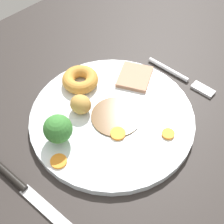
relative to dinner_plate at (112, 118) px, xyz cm
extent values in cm
cube|color=#2B2623|center=(2.17, 1.77, -2.50)|extent=(120.00, 84.00, 3.60)
cylinder|color=white|center=(0.00, 0.00, 0.00)|extent=(29.42, 29.42, 1.40)
cylinder|color=#563819|center=(-0.31, 0.73, 0.85)|extent=(8.91, 8.91, 0.30)
cube|color=tan|center=(-9.70, -3.54, 1.10)|extent=(8.85, 8.51, 0.80)
torus|color=#C68938|center=(-1.15, -9.81, 1.88)|extent=(6.91, 6.91, 2.36)
ellipsoid|color=#BC8C42|center=(3.15, -4.68, 2.44)|extent=(4.33, 4.59, 3.49)
cylinder|color=orange|center=(-3.88, 9.63, 0.94)|extent=(2.24, 2.24, 0.48)
cylinder|color=orange|center=(2.46, 3.62, 0.93)|extent=(2.63, 2.63, 0.47)
cylinder|color=orange|center=(12.69, 0.76, 0.91)|extent=(2.68, 2.68, 0.42)
cylinder|color=#8CB766|center=(9.79, -2.48, 1.37)|extent=(1.62, 1.62, 1.33)
sphere|color=#387A33|center=(9.79, -2.48, 3.71)|extent=(4.80, 4.80, 4.80)
cylinder|color=silver|center=(-17.20, -1.01, -0.25)|extent=(1.60, 9.54, 0.90)
cube|color=silver|center=(-17.82, 7.22, -0.40)|extent=(2.33, 4.64, 0.60)
cylinder|color=black|center=(19.61, -3.70, -0.10)|extent=(2.04, 8.58, 1.20)
cube|color=silver|center=(18.71, 5.25, -0.50)|extent=(2.74, 10.62, 0.40)
camera|label=1|loc=(25.05, 25.47, 46.12)|focal=52.08mm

